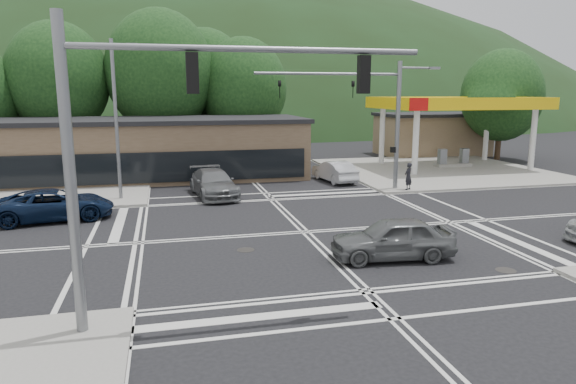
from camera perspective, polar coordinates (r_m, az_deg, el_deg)
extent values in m
plane|color=black|center=(22.98, 1.92, -4.47)|extent=(120.00, 120.00, 0.00)
cube|color=gray|center=(42.37, 16.20, 2.38)|extent=(16.00, 16.00, 0.15)
cube|color=gray|center=(37.92, -27.22, 0.61)|extent=(16.00, 16.00, 0.15)
cylinder|color=silver|center=(38.91, 14.00, 5.35)|extent=(0.44, 0.44, 5.00)
cylinder|color=silver|center=(44.29, 10.41, 6.15)|extent=(0.44, 0.44, 5.00)
cylinder|color=silver|center=(44.42, 25.57, 5.27)|extent=(0.44, 0.44, 5.00)
cylinder|color=silver|center=(49.20, 21.18, 6.06)|extent=(0.44, 0.44, 5.00)
cube|color=silver|center=(43.83, 18.22, 9.40)|extent=(12.00, 8.00, 0.60)
cube|color=yellow|center=(40.47, 21.22, 9.12)|extent=(12.20, 0.25, 0.90)
cube|color=yellow|center=(47.28, 15.66, 9.63)|extent=(12.20, 0.25, 0.90)
cube|color=yellow|center=(41.00, 10.97, 9.67)|extent=(0.25, 8.20, 0.90)
cube|color=yellow|center=(47.25, 24.51, 9.05)|extent=(0.25, 8.20, 0.90)
cube|color=red|center=(37.50, 14.33, 9.42)|extent=(1.40, 0.12, 0.90)
cube|color=gray|center=(44.21, 17.83, 2.86)|extent=(3.00, 1.00, 0.30)
cube|color=slate|center=(43.61, 16.76, 3.74)|extent=(0.60, 0.50, 1.30)
cube|color=slate|center=(44.65, 18.98, 3.77)|extent=(0.60, 0.50, 1.30)
cube|color=#846B4F|center=(53.27, 15.68, 6.07)|extent=(10.00, 6.00, 3.80)
cube|color=brown|center=(38.60, -16.62, 4.43)|extent=(24.00, 8.00, 4.00)
ellipsoid|color=#1C3015|center=(111.65, -10.64, 7.71)|extent=(252.00, 126.00, 140.00)
cylinder|color=#382619|center=(46.18, -23.72, 5.50)|extent=(0.50, 0.50, 4.84)
ellipsoid|color=black|center=(46.04, -24.18, 11.36)|extent=(8.00, 8.00, 9.20)
cylinder|color=#382619|center=(45.46, -13.72, 6.32)|extent=(0.50, 0.50, 5.28)
ellipsoid|color=black|center=(45.35, -14.02, 12.82)|extent=(9.00, 9.00, 10.35)
cylinder|color=#382619|center=(46.02, -4.90, 6.10)|extent=(0.50, 0.50, 4.40)
ellipsoid|color=black|center=(45.86, -4.99, 11.46)|extent=(7.60, 7.60, 8.74)
cylinder|color=#382619|center=(49.62, -9.07, 6.61)|extent=(0.50, 0.50, 4.84)
ellipsoid|color=black|center=(49.49, -9.24, 12.08)|extent=(8.40, 8.40, 9.66)
cylinder|color=#382619|center=(51.21, 22.35, 5.56)|extent=(0.50, 0.50, 3.96)
ellipsoid|color=black|center=(51.04, 22.67, 9.88)|extent=(7.20, 7.20, 8.28)
cylinder|color=slate|center=(30.47, -18.55, 7.39)|extent=(0.20, 0.20, 9.00)
cylinder|color=slate|center=(30.54, -19.05, 15.27)|extent=(2.20, 0.12, 0.12)
cube|color=slate|center=(30.47, -16.91, 15.40)|extent=(0.60, 0.25, 0.15)
cylinder|color=slate|center=(32.81, 12.06, 7.06)|extent=(0.28, 0.28, 8.00)
cylinder|color=slate|center=(31.08, 4.61, 12.96)|extent=(9.00, 0.16, 0.16)
imported|color=black|center=(31.56, 7.22, 11.25)|extent=(0.16, 0.20, 1.00)
imported|color=black|center=(30.27, -0.93, 11.34)|extent=(0.16, 0.20, 1.00)
cylinder|color=slate|center=(33.31, 14.23, 13.23)|extent=(2.40, 0.12, 0.12)
cube|color=slate|center=(33.83, 15.93, 13.11)|extent=(0.70, 0.30, 0.15)
cube|color=black|center=(32.83, 11.57, 4.63)|extent=(0.25, 0.30, 0.35)
cylinder|color=slate|center=(13.49, -23.01, 1.01)|extent=(0.28, 0.28, 8.00)
cylinder|color=slate|center=(13.36, -4.00, 15.56)|extent=(9.00, 0.16, 0.16)
cube|color=black|center=(13.15, -10.58, 12.85)|extent=(0.30, 0.25, 1.00)
cube|color=black|center=(14.14, 8.41, 12.78)|extent=(0.30, 0.25, 1.00)
imported|color=#0B1832|center=(27.39, -24.53, -1.29)|extent=(5.82, 3.38, 1.52)
imported|color=#595C5E|center=(19.57, 11.51, -5.08)|extent=(4.77, 2.34, 1.57)
imported|color=silver|center=(35.84, 5.19, 2.31)|extent=(2.15, 4.59, 1.46)
imported|color=silver|center=(40.57, -3.63, 3.48)|extent=(2.53, 4.99, 1.63)
imported|color=slate|center=(30.92, -8.26, 0.97)|extent=(2.87, 5.71, 1.59)
imported|color=black|center=(32.76, 13.22, 1.71)|extent=(0.74, 0.68, 1.69)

